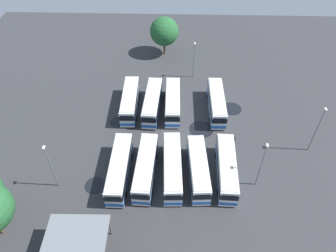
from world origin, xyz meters
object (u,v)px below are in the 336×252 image
object	(u,v)px
bus_row0_slot2	(173,102)
bus_row1_slot0	(119,168)
lamp_post_by_building	(317,128)
bus_row1_slot1	(146,168)
lamp_post_far_corner	(194,59)
tree_northwest	(164,31)
bus_row0_slot0	(130,101)
bus_row1_slot3	(198,169)
bus_row0_slot4	(216,103)
maintenance_shelter	(73,249)
lamp_post_near_entrance	(262,164)
bus_row1_slot4	(226,168)
bus_row0_slot1	(152,102)
bus_row1_slot2	(172,167)
lamp_post_mid_lot	(51,165)

from	to	relation	value
bus_row0_slot2	bus_row1_slot0	world-z (taller)	same
lamp_post_by_building	bus_row1_slot0	bearing A→B (deg)	-78.16
bus_row1_slot0	bus_row1_slot1	world-z (taller)	same
lamp_post_far_corner	tree_northwest	xyz separation A→B (m)	(-8.73, -6.12, 1.12)
tree_northwest	lamp_post_far_corner	bearing A→B (deg)	35.01
bus_row0_slot0	bus_row1_slot1	xyz separation A→B (m)	(15.01, 4.00, 0.00)
bus_row0_slot2	tree_northwest	size ratio (longest dim) A/B	1.23
bus_row0_slot0	bus_row1_slot3	bearing A→B (deg)	37.78
bus_row0_slot0	tree_northwest	distance (m)	20.03
bus_row0_slot4	lamp_post_by_building	distance (m)	16.96
maintenance_shelter	lamp_post_near_entrance	xyz separation A→B (m)	(-12.21, 22.84, 0.66)
bus_row0_slot2	bus_row1_slot0	bearing A→B (deg)	-25.97
bus_row0_slot2	maintenance_shelter	size ratio (longest dim) A/B	1.23
bus_row1_slot3	lamp_post_by_building	xyz separation A→B (m)	(-5.85, 17.85, 2.89)
bus_row1_slot4	tree_northwest	size ratio (longest dim) A/B	1.30
bus_row1_slot4	lamp_post_far_corner	bearing A→B (deg)	-170.64
bus_row0_slot1	tree_northwest	distance (m)	19.63
bus_row0_slot4	bus_row1_slot2	distance (m)	16.56
tree_northwest	lamp_post_by_building	bearing A→B (deg)	40.53
bus_row1_slot2	bus_row1_slot4	bearing A→B (deg)	90.38
bus_row0_slot1	bus_row1_slot2	size ratio (longest dim) A/B	0.95
bus_row0_slot4	maintenance_shelter	world-z (taller)	maintenance_shelter
bus_row0_slot4	bus_row1_slot3	bearing A→B (deg)	-14.29
lamp_post_near_entrance	lamp_post_mid_lot	bearing A→B (deg)	-87.91
bus_row1_slot1	bus_row1_slot3	world-z (taller)	same
bus_row1_slot3	tree_northwest	bearing A→B (deg)	-169.71
bus_row1_slot4	bus_row1_slot3	bearing A→B (deg)	-87.11
bus_row0_slot4	bus_row0_slot2	bearing A→B (deg)	-89.89
bus_row1_slot4	lamp_post_by_building	xyz separation A→B (m)	(-5.64, 13.77, 2.89)
bus_row0_slot2	bus_row1_slot2	bearing A→B (deg)	0.96
bus_row1_slot4	lamp_post_mid_lot	bearing A→B (deg)	-84.35
maintenance_shelter	lamp_post_mid_lot	bearing A→B (deg)	-153.23
bus_row0_slot4	lamp_post_near_entrance	size ratio (longest dim) A/B	1.28
bus_row1_slot3	lamp_post_mid_lot	world-z (taller)	lamp_post_mid_lot
lamp_post_by_building	bus_row0_slot4	bearing A→B (deg)	-122.79
bus_row0_slot2	bus_row1_slot0	size ratio (longest dim) A/B	0.93
bus_row0_slot4	bus_row1_slot1	distance (m)	18.78
bus_row0_slot1	bus_row1_slot0	size ratio (longest dim) A/B	0.96
maintenance_shelter	lamp_post_far_corner	xyz separation A→B (m)	(-38.55, 14.45, 0.29)
bus_row1_slot0	bus_row1_slot4	world-z (taller)	same
lamp_post_far_corner	bus_row1_slot4	bearing A→B (deg)	9.36
maintenance_shelter	lamp_post_mid_lot	world-z (taller)	lamp_post_mid_lot
bus_row0_slot0	bus_row1_slot2	bearing A→B (deg)	27.98
bus_row1_slot1	bus_row1_slot4	bearing A→B (deg)	91.17
bus_row0_slot0	bus_row1_slot1	distance (m)	15.53
maintenance_shelter	lamp_post_near_entrance	world-z (taller)	lamp_post_near_entrance
bus_row1_slot1	lamp_post_far_corner	xyz separation A→B (m)	(-25.22, 7.56, 2.40)
bus_row0_slot1	lamp_post_mid_lot	bearing A→B (deg)	-36.66
bus_row1_slot0	bus_row1_slot3	distance (m)	11.37
bus_row0_slot4	bus_row1_slot1	bearing A→B (deg)	-37.35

